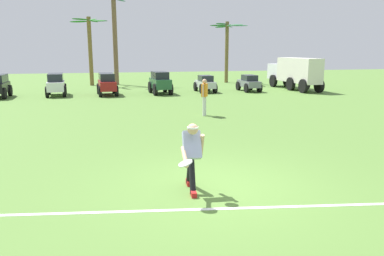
{
  "coord_description": "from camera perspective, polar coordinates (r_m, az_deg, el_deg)",
  "views": [
    {
      "loc": [
        -2.08,
        -7.01,
        2.78
      ],
      "look_at": [
        -0.17,
        1.69,
        0.9
      ],
      "focal_mm": 35.0,
      "sensor_mm": 36.0,
      "label": 1
    }
  ],
  "objects": [
    {
      "name": "parked_car_slot_f",
      "position": [
        25.67,
        8.66,
        6.82
      ],
      "size": [
        1.13,
        2.22,
        1.1
      ],
      "color": "slate",
      "rests_on": "ground_plane"
    },
    {
      "name": "parked_car_slot_c",
      "position": [
        23.81,
        -12.84,
        6.65
      ],
      "size": [
        1.33,
        2.47,
        1.34
      ],
      "color": "maroon",
      "rests_on": "ground_plane"
    },
    {
      "name": "field_line_paint",
      "position": [
        6.85,
        6.57,
        -12.05
      ],
      "size": [
        27.1,
        4.05,
        0.01
      ],
      "primitive_type": "cube",
      "rotation": [
        0.0,
        0.0,
        -0.15
      ],
      "color": "white",
      "rests_on": "ground_plane"
    },
    {
      "name": "parked_car_slot_b",
      "position": [
        24.38,
        -20.02,
        6.35
      ],
      "size": [
        1.33,
        2.47,
        1.34
      ],
      "color": "silver",
      "rests_on": "ground_plane"
    },
    {
      "name": "palm_tree_far_left",
      "position": [
        30.51,
        -15.29,
        12.17
      ],
      "size": [
        2.95,
        2.99,
        5.21
      ],
      "color": "brown",
      "rests_on": "ground_plane"
    },
    {
      "name": "palm_tree_right_of_centre",
      "position": [
        32.19,
        5.36,
        12.7
      ],
      "size": [
        3.19,
        3.81,
        5.03
      ],
      "color": "brown",
      "rests_on": "ground_plane"
    },
    {
      "name": "teammate_near_sideline",
      "position": [
        15.89,
        1.91,
        5.25
      ],
      "size": [
        0.34,
        0.46,
        1.56
      ],
      "color": "silver",
      "rests_on": "ground_plane"
    },
    {
      "name": "palm_tree_left_of_centre",
      "position": [
        30.76,
        -11.7,
        14.28
      ],
      "size": [
        3.46,
        3.49,
        7.09
      ],
      "color": "brown",
      "rests_on": "ground_plane"
    },
    {
      "name": "parked_car_slot_e",
      "position": [
        24.95,
        2.02,
        6.8
      ],
      "size": [
        1.14,
        2.22,
        1.1
      ],
      "color": "#B7BABF",
      "rests_on": "ground_plane"
    },
    {
      "name": "ground_plane",
      "position": [
        7.82,
        3.95,
        -8.93
      ],
      "size": [
        80.0,
        80.0,
        0.0
      ],
      "primitive_type": "plane",
      "color": "#557D35"
    },
    {
      "name": "parked_car_slot_d",
      "position": [
        23.98,
        -4.89,
        6.99
      ],
      "size": [
        1.35,
        2.42,
        1.4
      ],
      "color": "#235133",
      "rests_on": "ground_plane"
    },
    {
      "name": "frisbee_in_flight",
      "position": [
        6.74,
        -1.01,
        -5.39
      ],
      "size": [
        0.27,
        0.27,
        0.12
      ],
      "color": "white"
    },
    {
      "name": "frisbee_thrower",
      "position": [
        7.29,
        -0.04,
        -3.89
      ],
      "size": [
        0.51,
        1.1,
        1.41
      ],
      "color": "black",
      "rests_on": "ground_plane"
    },
    {
      "name": "box_truck",
      "position": [
        27.51,
        15.35,
        8.26
      ],
      "size": [
        1.59,
        5.94,
        2.2
      ],
      "color": "silver",
      "rests_on": "ground_plane"
    }
  ]
}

